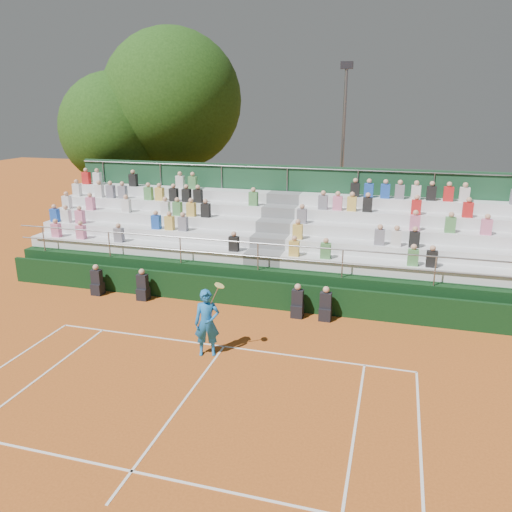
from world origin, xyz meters
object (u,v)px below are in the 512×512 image
(tree_east, at_px, (172,100))
(tree_west, at_px, (116,129))
(floodlight_mast, at_px, (343,140))
(tennis_player, at_px, (207,323))

(tree_east, bearing_deg, tree_west, -154.17)
(tree_west, bearing_deg, floodlight_mast, 7.87)
(tree_west, height_order, floodlight_mast, floodlight_mast)
(tennis_player, height_order, tree_west, tree_west)
(tree_east, height_order, floodlight_mast, tree_east)
(tree_west, relative_size, tree_east, 0.79)
(tree_west, relative_size, floodlight_mast, 0.97)
(tree_west, distance_m, tree_east, 3.42)
(tree_east, bearing_deg, tennis_player, -62.60)
(tree_west, bearing_deg, tennis_player, -51.54)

